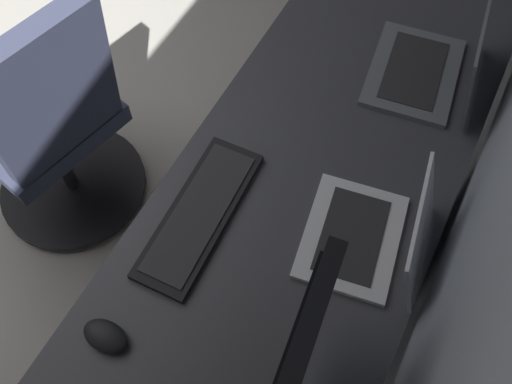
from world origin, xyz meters
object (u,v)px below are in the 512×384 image
object	(u,v)px
laptop_leftmost	(438,65)
laptop_center	(378,235)
drawer_pedestal	(320,227)
office_chair	(52,132)
mouse_main	(106,336)
keyboard_main	(200,214)

from	to	relation	value
laptop_leftmost	laptop_center	xyz separation A→B (m)	(0.55, 0.04, -0.00)
laptop_leftmost	laptop_center	bearing A→B (deg)	4.12
drawer_pedestal	office_chair	xyz separation A→B (m)	(0.14, -0.90, 0.11)
laptop_leftmost	mouse_main	distance (m)	1.08
keyboard_main	laptop_center	bearing A→B (deg)	106.94
mouse_main	office_chair	world-z (taller)	office_chair
keyboard_main	office_chair	bearing A→B (deg)	-102.79
office_chair	mouse_main	bearing A→B (deg)	52.37
laptop_center	keyboard_main	size ratio (longest dim) A/B	0.75
laptop_leftmost	mouse_main	xyz separation A→B (m)	(1.01, -0.38, -0.04)
laptop_leftmost	office_chair	xyz separation A→B (m)	(0.52, -1.03, -0.33)
office_chair	laptop_center	bearing A→B (deg)	88.32
drawer_pedestal	laptop_center	size ratio (longest dim) A/B	2.17
drawer_pedestal	laptop_center	xyz separation A→B (m)	(0.17, 0.17, 0.43)
mouse_main	laptop_center	bearing A→B (deg)	137.73
drawer_pedestal	laptop_leftmost	world-z (taller)	laptop_leftmost
office_chair	drawer_pedestal	bearing A→B (deg)	98.94
laptop_center	laptop_leftmost	bearing A→B (deg)	-175.88
keyboard_main	office_chair	size ratio (longest dim) A/B	0.44
laptop_leftmost	office_chair	world-z (taller)	office_chair
mouse_main	office_chair	xyz separation A→B (m)	(-0.50, -0.64, -0.29)
keyboard_main	mouse_main	xyz separation A→B (m)	(0.34, -0.03, 0.01)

